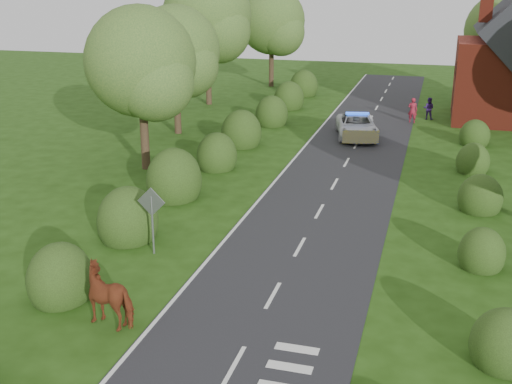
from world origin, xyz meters
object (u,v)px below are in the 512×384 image
(police_van, at_px, (357,126))
(cow, at_px, (112,298))
(road_sign, at_px, (152,211))
(pedestrian_red, at_px, (413,110))
(pedestrian_purple, at_px, (429,108))

(police_van, bearing_deg, cow, -111.19)
(road_sign, height_order, cow, road_sign)
(road_sign, height_order, pedestrian_red, road_sign)
(police_van, bearing_deg, road_sign, -115.75)
(police_van, xyz_separation_m, pedestrian_red, (3.14, 5.38, 0.15))
(road_sign, distance_m, police_van, 20.61)
(police_van, height_order, pedestrian_purple, police_van)
(road_sign, xyz_separation_m, police_van, (4.74, 20.04, -0.94))
(road_sign, xyz_separation_m, cow, (0.92, -4.79, -0.91))
(cow, distance_m, police_van, 25.12)
(police_van, bearing_deg, pedestrian_red, 47.25)
(cow, relative_size, pedestrian_red, 1.21)
(police_van, height_order, pedestrian_red, pedestrian_red)
(pedestrian_red, bearing_deg, cow, 81.97)
(road_sign, relative_size, police_van, 0.45)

